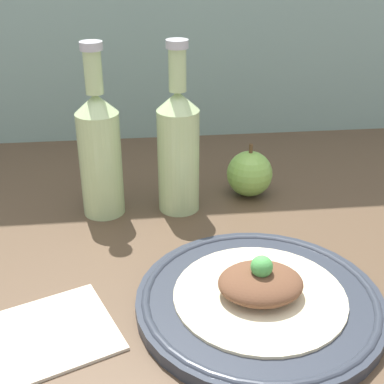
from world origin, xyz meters
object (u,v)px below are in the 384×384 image
(cider_bottle_left, at_px, (100,150))
(plate, at_px, (259,301))
(plated_food, at_px, (260,287))
(cider_bottle_right, at_px, (178,147))
(apple, at_px, (250,174))

(cider_bottle_left, bearing_deg, plate, -53.71)
(plated_food, distance_m, cider_bottle_left, 0.34)
(plate, height_order, cider_bottle_right, cider_bottle_right)
(cider_bottle_left, bearing_deg, plated_food, -53.71)
(cider_bottle_left, height_order, apple, cider_bottle_left)
(plate, xyz_separation_m, cider_bottle_right, (-0.07, 0.27, 0.10))
(cider_bottle_right, bearing_deg, cider_bottle_left, 180.00)
(plated_food, relative_size, cider_bottle_right, 0.77)
(cider_bottle_left, distance_m, cider_bottle_right, 0.12)
(cider_bottle_right, bearing_deg, apple, 16.04)
(apple, bearing_deg, cider_bottle_right, -163.96)
(plate, bearing_deg, apple, 80.65)
(plate, height_order, cider_bottle_left, cider_bottle_left)
(plated_food, bearing_deg, cider_bottle_left, 126.29)
(plate, relative_size, cider_bottle_right, 1.10)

